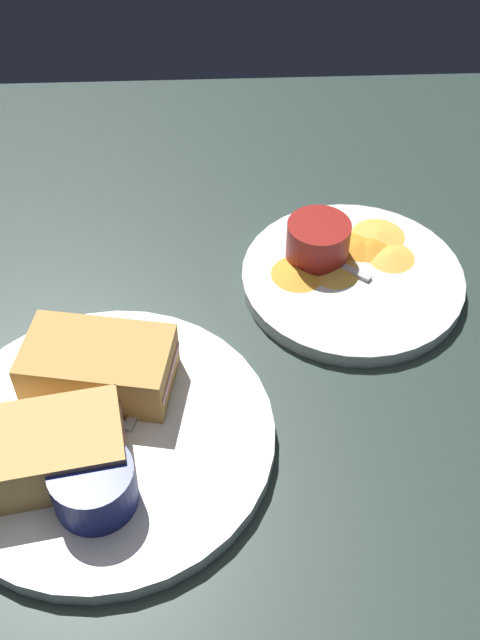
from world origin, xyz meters
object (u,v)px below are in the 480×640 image
Objects in this scene: ramekin_light_gravy at (318,239)px; sandwich_half_near at (99,366)px; spoon_by_dark_ramekin at (121,443)px; plate_chips_companion at (352,279)px; ramekin_dark_sauce at (93,484)px; sandwich_half_far at (44,451)px; spoon_by_gravy_ramekin at (313,252)px; plate_sandwich_main at (107,437)px.

sandwich_half_near is at bearing -142.58° from ramekin_light_gravy.
spoon_by_dark_ramekin reaches higher than plate_chips_companion.
ramekin_dark_sauce is 35.59cm from ramekin_light_gravy.
sandwich_half_near is 27.17cm from ramekin_light_gravy.
ramekin_dark_sauce is 0.29× the size of plate_chips_companion.
ramekin_light_gravy is (25.31, 25.47, -0.12)cm from sandwich_half_far.
spoon_by_dark_ramekin is 1.47× the size of ramekin_light_gravy.
sandwich_half_near is 1.01× the size of sandwich_half_far.
plate_chips_companion is at bearing -37.95° from spoon_by_gravy_ramekin.
spoon_by_dark_ramekin is at bearing 72.59° from ramekin_dark_sauce.
sandwich_half_near reaches higher than spoon_by_gravy_ramekin.
sandwich_half_far is 35.91cm from ramekin_light_gravy.
spoon_by_gravy_ramekin is at bearing 162.83° from ramekin_light_gravy.
plate_sandwich_main is 4.40× the size of ramekin_light_gravy.
spoon_by_dark_ramekin is 30.82cm from plate_chips_companion.
spoon_by_gravy_ramekin is at bearing 51.17° from spoon_by_dark_ramekin.
spoon_by_dark_ramekin is 1.13× the size of spoon_by_gravy_ramekin.
ramekin_light_gravy is at bearing 53.75° from ramekin_dark_sauce.
spoon_by_dark_ramekin is at bearing -44.80° from plate_sandwich_main.
spoon_by_gravy_ramekin is (20.65, 28.82, -1.93)cm from ramekin_dark_sauce.
ramekin_dark_sauce is 5.78cm from spoon_by_dark_ramekin.
plate_chips_companion is at bearing 38.18° from plate_sandwich_main.
sandwich_half_near is 0.61× the size of plate_chips_companion.
sandwich_half_near and sandwich_half_far have the same top height.
ramekin_light_gravy is (-3.50, 2.91, 3.08)cm from plate_chips_companion.
ramekin_dark_sauce reaches higher than spoon_by_dark_ramekin.
sandwich_half_near is 12.20cm from ramekin_dark_sauce.
plate_chips_companion is (25.08, 13.60, -3.20)cm from sandwich_half_near.
sandwich_half_near is 2.14× the size of ramekin_light_gravy.
plate_chips_companion is at bearing -39.81° from ramekin_light_gravy.
sandwich_half_far is at bearing -112.59° from sandwich_half_near.
ramekin_light_gravy reaches higher than plate_sandwich_main.
plate_sandwich_main is at bearing -141.82° from plate_chips_companion.
plate_sandwich_main is 2.35cm from spoon_by_dark_ramekin.
sandwich_half_far is at bearing 142.88° from ramekin_dark_sauce.
sandwich_half_far reaches higher than ramekin_dark_sauce.
sandwich_half_far is at bearing -134.82° from ramekin_light_gravy.
sandwich_half_near is 2.11× the size of ramekin_dark_sauce.
ramekin_light_gravy is at bearing 140.19° from plate_chips_companion.
ramekin_dark_sauce is (0.54, -12.19, -0.11)cm from sandwich_half_near.
plate_chips_companion is (24.35, 19.15, 0.00)cm from plate_sandwich_main.
plate_chips_companion is (28.80, 22.56, -3.20)cm from sandwich_half_far.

